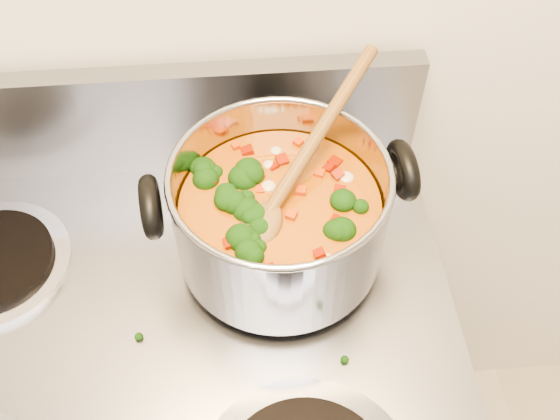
# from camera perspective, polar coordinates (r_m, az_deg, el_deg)

# --- Properties ---
(stockpot) EXTENTS (0.31, 0.25, 0.15)m
(stockpot) POSITION_cam_1_polar(r_m,az_deg,el_deg) (0.73, -0.01, -0.45)
(stockpot) COLOR #9C9CA3
(stockpot) RESTS_ON electric_range
(wooden_spoon) EXTENTS (0.20, 0.25, 0.11)m
(wooden_spoon) POSITION_cam_1_polar(r_m,az_deg,el_deg) (0.70, 0.86, 2.74)
(wooden_spoon) COLOR brown
(wooden_spoon) RESTS_ON stockpot
(cooktop_crumbs) EXTENTS (0.34, 0.30, 0.01)m
(cooktop_crumbs) POSITION_cam_1_polar(r_m,az_deg,el_deg) (0.78, -0.35, -4.33)
(cooktop_crumbs) COLOR black
(cooktop_crumbs) RESTS_ON electric_range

